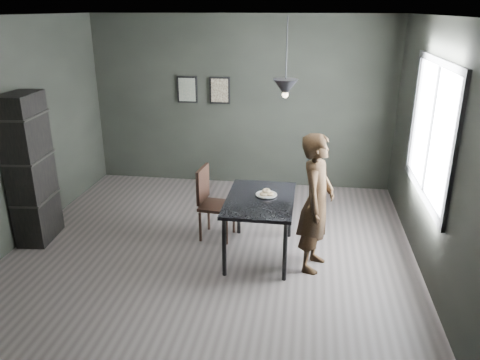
# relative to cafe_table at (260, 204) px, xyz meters

# --- Properties ---
(ground) EXTENTS (5.00, 5.00, 0.00)m
(ground) POSITION_rel_cafe_table_xyz_m (-0.60, 0.00, -0.67)
(ground) COLOR #383331
(ground) RESTS_ON ground
(back_wall) EXTENTS (5.00, 0.10, 2.80)m
(back_wall) POSITION_rel_cafe_table_xyz_m (-0.60, 2.50, 0.73)
(back_wall) COLOR black
(back_wall) RESTS_ON ground
(ceiling) EXTENTS (5.00, 5.00, 0.02)m
(ceiling) POSITION_rel_cafe_table_xyz_m (-0.60, 0.00, 2.13)
(ceiling) COLOR silver
(ceiling) RESTS_ON ground
(window_assembly) EXTENTS (0.04, 1.96, 1.56)m
(window_assembly) POSITION_rel_cafe_table_xyz_m (1.87, 0.20, 0.93)
(window_assembly) COLOR white
(window_assembly) RESTS_ON ground
(cafe_table) EXTENTS (0.80, 1.20, 0.75)m
(cafe_table) POSITION_rel_cafe_table_xyz_m (0.00, 0.00, 0.00)
(cafe_table) COLOR black
(cafe_table) RESTS_ON ground
(white_plate) EXTENTS (0.23, 0.23, 0.01)m
(white_plate) POSITION_rel_cafe_table_xyz_m (0.06, 0.09, 0.08)
(white_plate) COLOR white
(white_plate) RESTS_ON cafe_table
(donut_pile) EXTENTS (0.17, 0.17, 0.08)m
(donut_pile) POSITION_rel_cafe_table_xyz_m (0.06, 0.09, 0.12)
(donut_pile) COLOR beige
(donut_pile) RESTS_ON white_plate
(woman) EXTENTS (0.52, 0.67, 1.62)m
(woman) POSITION_rel_cafe_table_xyz_m (0.66, -0.19, 0.14)
(woman) COLOR black
(woman) RESTS_ON ground
(wood_chair) EXTENTS (0.46, 0.46, 0.96)m
(wood_chair) POSITION_rel_cafe_table_xyz_m (-0.69, 0.40, -0.13)
(wood_chair) COLOR black
(wood_chair) RESTS_ON ground
(shelf_unit) EXTENTS (0.42, 0.67, 1.92)m
(shelf_unit) POSITION_rel_cafe_table_xyz_m (-2.92, 0.01, 0.29)
(shelf_unit) COLOR black
(shelf_unit) RESTS_ON ground
(pendant_lamp) EXTENTS (0.28, 0.28, 0.86)m
(pendant_lamp) POSITION_rel_cafe_table_xyz_m (0.25, 0.10, 1.38)
(pendant_lamp) COLOR black
(pendant_lamp) RESTS_ON ground
(framed_print_left) EXTENTS (0.34, 0.04, 0.44)m
(framed_print_left) POSITION_rel_cafe_table_xyz_m (-1.50, 2.47, 0.93)
(framed_print_left) COLOR black
(framed_print_left) RESTS_ON ground
(framed_print_right) EXTENTS (0.34, 0.04, 0.44)m
(framed_print_right) POSITION_rel_cafe_table_xyz_m (-0.95, 2.47, 0.93)
(framed_print_right) COLOR black
(framed_print_right) RESTS_ON ground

